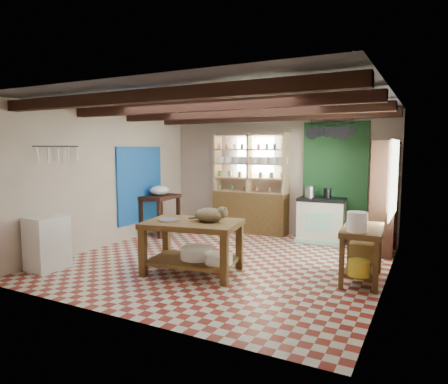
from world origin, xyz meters
The scene contains 30 objects.
floor centered at (0.00, 0.00, -0.01)m, with size 5.00×5.00×0.02m, color maroon.
ceiling centered at (0.00, 0.00, 2.60)m, with size 5.00×5.00×0.02m, color #403F44.
wall_back centered at (0.00, 2.50, 1.30)m, with size 5.00×0.04×2.60m, color beige.
wall_front centered at (0.00, -2.50, 1.30)m, with size 5.00×0.04×2.60m, color beige.
wall_left centered at (-2.50, 0.00, 1.30)m, with size 0.04×5.00×2.60m, color beige.
wall_right centered at (2.50, 0.00, 1.30)m, with size 0.04×5.00×2.60m, color beige.
ceiling_beams centered at (0.00, 0.00, 2.48)m, with size 5.00×3.80×0.15m, color black.
blue_wall_patch centered at (-2.47, 0.90, 1.10)m, with size 0.04×1.40×1.60m, color #1652A9.
green_wall_patch centered at (1.25, 2.47, 1.25)m, with size 1.30×0.04×2.30m, color #1E4C24.
window_back centered at (-0.50, 2.48, 1.70)m, with size 0.90×0.02×0.80m, color silver.
window_right centered at (2.48, 1.00, 1.40)m, with size 0.02×1.30×1.20m, color silver.
utensil_rail centered at (-2.44, -1.20, 1.78)m, with size 0.06×0.90×0.28m, color black.
pot_rack centered at (1.25, 2.05, 2.18)m, with size 0.86×0.12×0.36m, color black.
shelving_unit centered at (-0.55, 2.31, 1.10)m, with size 1.70×0.34×2.20m, color tan.
tall_rack centered at (2.28, 1.80, 1.00)m, with size 0.40×0.86×2.00m, color black.
work_table centered at (-0.13, -0.75, 0.39)m, with size 1.39×0.92×0.78m, color brown.
stove centered at (1.09, 2.15, 0.44)m, with size 0.91×0.61×0.89m, color beige.
prep_table centered at (-2.20, 1.22, 0.43)m, with size 0.58×0.85×0.86m, color black.
white_cabinet centered at (-2.22, -1.64, 0.41)m, with size 0.46×0.55×0.83m, color white.
right_counter centered at (2.18, 0.06, 0.38)m, with size 0.53×1.07×0.76m, color brown.
cat centered at (0.11, -0.66, 0.89)m, with size 0.46×0.35×0.21m, color olive.
steel_tray centered at (-0.46, -0.86, 0.79)m, with size 0.34×0.34×0.02m, color #AAA9B1.
basin_large centered at (-0.09, -0.70, 0.30)m, with size 0.50×0.50×0.17m, color white.
basin_small centered at (0.33, -0.77, 0.28)m, with size 0.40×0.40×0.14m, color white.
kettle_left centered at (0.84, 2.13, 1.00)m, with size 0.19×0.19×0.22m, color #AAA9B1.
kettle_right centered at (1.19, 2.16, 0.98)m, with size 0.15×0.15×0.19m, color black.
enamel_bowl centered at (-2.20, 1.22, 0.96)m, with size 0.42×0.42×0.21m, color white.
white_bucket centered at (2.16, -0.29, 0.90)m, with size 0.27×0.27×0.27m, color white.
wicker_basket centered at (2.16, 0.36, 0.34)m, with size 0.39×0.31×0.27m, color olive.
yellow_tub centered at (2.21, -0.39, 0.30)m, with size 0.28×0.28×0.20m, color gold.
Camera 1 is at (3.01, -5.72, 1.87)m, focal length 32.00 mm.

